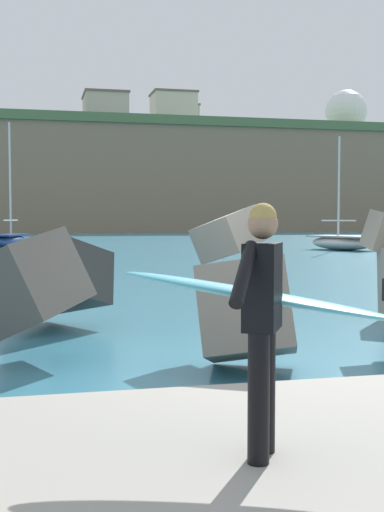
% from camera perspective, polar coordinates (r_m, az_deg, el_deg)
% --- Properties ---
extents(ground_plane, '(400.00, 400.00, 0.00)m').
position_cam_1_polar(ground_plane, '(8.70, 4.11, -9.39)').
color(ground_plane, teal).
extents(breakwater_jetty, '(32.04, 6.91, 2.81)m').
position_cam_1_polar(breakwater_jetty, '(9.48, -11.49, -1.68)').
color(breakwater_jetty, '#3D3A38').
rests_on(breakwater_jetty, ground).
extents(surfer_with_board, '(2.00, 1.56, 1.78)m').
position_cam_1_polar(surfer_with_board, '(4.70, 5.92, -4.47)').
color(surfer_with_board, black).
rests_on(surfer_with_board, walkway_path).
extents(boat_near_left, '(2.75, 4.72, 8.07)m').
position_cam_1_polar(boat_near_left, '(44.15, -15.52, 1.40)').
color(boat_near_left, navy).
rests_on(boat_near_left, ground).
extents(boat_near_centre, '(3.73, 4.84, 6.74)m').
position_cam_1_polar(boat_near_centre, '(40.09, 12.87, 1.21)').
color(boat_near_centre, beige).
rests_on(boat_near_centre, ground).
extents(mooring_buoy_inner, '(0.44, 0.44, 0.44)m').
position_cam_1_polar(mooring_buoy_inner, '(38.43, 1.05, 0.80)').
color(mooring_buoy_inner, silver).
rests_on(mooring_buoy_inner, ground).
extents(mooring_buoy_middle, '(0.44, 0.44, 0.44)m').
position_cam_1_polar(mooring_buoy_middle, '(47.64, 3.37, 1.28)').
color(mooring_buoy_middle, silver).
rests_on(mooring_buoy_middle, ground).
extents(headland_bluff, '(84.27, 35.28, 15.32)m').
position_cam_1_polar(headland_bluff, '(104.94, -0.91, 6.47)').
color(headland_bluff, '#847056').
rests_on(headland_bluff, ground).
extents(radar_dome, '(7.44, 7.44, 9.48)m').
position_cam_1_polar(radar_dome, '(124.08, 13.17, 11.83)').
color(radar_dome, silver).
rests_on(radar_dome, headland_bluff).
extents(station_building_west, '(6.70, 8.22, 5.61)m').
position_cam_1_polar(station_building_west, '(104.66, -7.51, 12.21)').
color(station_building_west, '#B2ADA3').
rests_on(station_building_west, headland_bluff).
extents(station_building_central, '(6.62, 6.51, 5.76)m').
position_cam_1_polar(station_building_central, '(115.28, -1.26, 11.45)').
color(station_building_central, '#B2ADA3').
rests_on(station_building_central, headland_bluff).
extents(station_building_east, '(7.02, 6.23, 6.54)m').
position_cam_1_polar(station_building_east, '(107.76, -1.62, 12.23)').
color(station_building_east, beige).
rests_on(station_building_east, headland_bluff).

